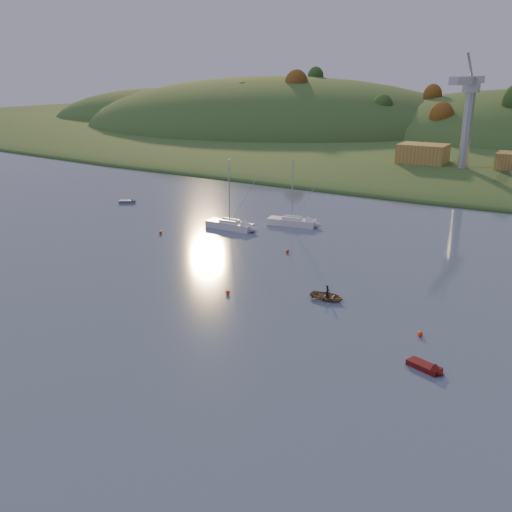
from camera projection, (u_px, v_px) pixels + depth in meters
The scene contains 17 objects.
shore_slope at pixel (487, 156), 168.11m from camera, with size 640.00×150.00×7.00m, color #355020.
hill_left_far at pixel (169, 121), 286.69m from camera, with size 120.00×100.00×32.00m, color #355020.
hill_left at pixel (277, 130), 240.43m from camera, with size 170.00×140.00×44.00m, color #355020.
hillside_trees at pixel (498, 148), 184.46m from camera, with size 280.00×50.00×32.00m, color #254A1A, non-canonical shape.
wharf at pixel (477, 175), 130.14m from camera, with size 42.00×16.00×2.40m, color slate.
shed_west at pixel (423, 154), 136.16m from camera, with size 11.00×8.00×4.80m, color olive.
dock_crane at pixel (468, 103), 123.71m from camera, with size 3.20×28.00×20.30m.
sailboat_near at pixel (292, 221), 91.66m from camera, with size 8.01×3.63×10.72m.
sailboat_far at pixel (230, 224), 89.69m from camera, with size 7.91×2.43×10.94m.
canoe at pixel (327, 296), 61.85m from camera, with size 2.69×3.77×0.78m, color olive.
paddler at pixel (327, 294), 61.75m from camera, with size 0.51×0.34×1.41m, color black.
red_tender at pixel (431, 369), 46.99m from camera, with size 3.56×2.21×1.15m.
grey_dinghy at pixel (130, 202), 107.51m from camera, with size 3.40×2.86×1.23m.
buoy_1 at pixel (420, 334), 53.31m from camera, with size 0.50×0.50×0.50m, color #FF3D0D.
buoy_2 at pixel (161, 233), 86.77m from camera, with size 0.50×0.50×0.50m, color #FF3D0D.
buoy_3 at pixel (287, 251), 77.86m from camera, with size 0.50×0.50×0.50m, color #FF3D0D.
buoy_4 at pixel (228, 292), 63.32m from camera, with size 0.50×0.50×0.50m, color #FF3D0D.
Camera 1 is at (27.64, -15.20, 23.65)m, focal length 40.00 mm.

